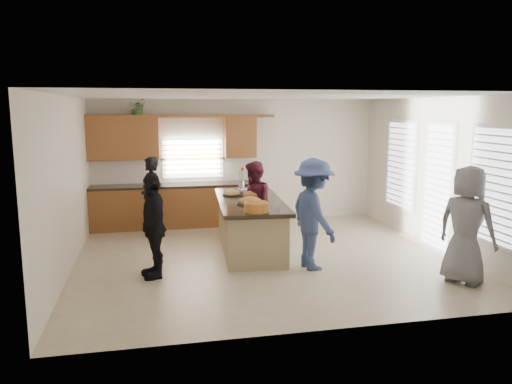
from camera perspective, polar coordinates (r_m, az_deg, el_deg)
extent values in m
plane|color=beige|center=(8.88, 1.14, -7.47)|extent=(6.50, 6.50, 0.00)
cube|color=silver|center=(11.50, -2.24, 3.56)|extent=(6.50, 0.02, 2.80)
cube|color=silver|center=(5.74, 8.00, -2.62)|extent=(6.50, 0.02, 2.80)
cube|color=silver|center=(8.46, -20.80, 0.77)|extent=(0.02, 6.00, 2.80)
cube|color=silver|center=(9.84, 19.95, 1.97)|extent=(0.02, 6.00, 2.80)
cube|color=white|center=(8.50, 1.20, 10.90)|extent=(6.50, 6.00, 0.02)
cube|color=brown|center=(11.18, -9.15, -1.65)|extent=(3.65, 0.62, 0.90)
cube|color=black|center=(11.10, -9.22, 0.75)|extent=(3.70, 0.65, 0.05)
cube|color=brown|center=(11.12, -14.96, 5.89)|extent=(1.50, 0.36, 0.90)
cube|color=brown|center=(11.29, -1.85, 6.25)|extent=(0.70, 0.36, 0.90)
cube|color=brown|center=(11.12, -8.42, 8.58)|extent=(4.05, 0.40, 0.06)
cube|color=brown|center=(11.33, -7.21, 3.78)|extent=(1.35, 0.08, 0.85)
cube|color=white|center=(10.94, 16.24, 3.01)|extent=(0.06, 1.10, 1.75)
cube|color=white|center=(9.77, 20.03, 0.58)|extent=(0.06, 0.85, 2.25)
cube|color=white|center=(8.51, 25.44, 0.68)|extent=(0.06, 1.10, 1.75)
cube|color=tan|center=(9.23, -0.71, -3.98)|extent=(1.19, 2.57, 0.88)
cube|color=black|center=(9.13, -0.71, -1.08)|extent=(1.35, 2.78, 0.07)
cube|color=black|center=(9.33, -0.70, -6.37)|extent=(1.10, 2.48, 0.08)
cylinder|color=black|center=(8.70, -0.69, -1.29)|extent=(0.48, 0.48, 0.02)
ellipsoid|color=#A86A34|center=(8.70, -0.69, -1.18)|extent=(0.43, 0.43, 0.20)
cylinder|color=black|center=(9.42, -0.44, -0.45)|extent=(0.40, 0.40, 0.02)
ellipsoid|color=#A86A34|center=(9.42, -0.44, -0.35)|extent=(0.36, 0.36, 0.16)
cylinder|color=black|center=(9.59, -2.77, -0.29)|extent=(0.37, 0.37, 0.02)
ellipsoid|color=#E3AF60|center=(9.59, -2.77, -0.18)|extent=(0.33, 0.33, 0.15)
cylinder|color=orange|center=(8.05, 0.07, -1.72)|extent=(0.40, 0.40, 0.16)
cylinder|color=beige|center=(8.04, 0.07, -1.32)|extent=(0.33, 0.33, 0.04)
cylinder|color=white|center=(8.30, 2.46, -1.58)|extent=(0.07, 0.07, 0.10)
cylinder|color=#B688C6|center=(10.00, -1.36, 0.19)|extent=(0.22, 0.22, 0.04)
cylinder|color=silver|center=(10.31, -1.67, 0.84)|extent=(0.12, 0.12, 0.18)
imported|color=#487E32|center=(11.09, -13.33, 9.36)|extent=(0.40, 0.35, 0.42)
imported|color=black|center=(10.32, -11.90, -0.58)|extent=(0.48, 0.65, 1.64)
imported|color=#561A28|center=(9.39, -0.24, -1.41)|extent=(0.63, 0.80, 1.63)
imported|color=black|center=(7.85, -11.67, -3.79)|extent=(0.57, 1.01, 1.63)
imported|color=navy|center=(8.14, 6.58, -2.53)|extent=(0.85, 1.26, 1.81)
imported|color=slate|center=(8.04, 22.94, -3.50)|extent=(0.93, 1.04, 1.78)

